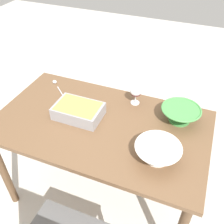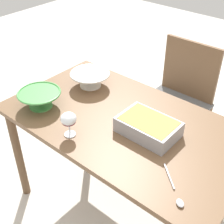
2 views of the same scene
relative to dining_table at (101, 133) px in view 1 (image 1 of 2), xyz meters
name	(u,v)px [view 1 (image 1 of 2)]	position (x,y,z in m)	size (l,w,h in m)	color
ground_plane	(103,190)	(0.00, 0.00, -0.66)	(8.00, 8.00, 0.00)	beige
dining_table	(101,133)	(0.00, 0.00, 0.00)	(1.35, 0.77, 0.75)	brown
wine_glass	(136,92)	(-0.14, -0.28, 0.19)	(0.08, 0.08, 0.14)	white
casserole_dish	(78,110)	(0.16, -0.01, 0.14)	(0.30, 0.20, 0.08)	#99999E
mixing_bowl	(180,114)	(-0.46, -0.21, 0.15)	(0.25, 0.25, 0.10)	#4C994C
small_bowl	(158,151)	(-0.40, 0.15, 0.15)	(0.25, 0.25, 0.09)	white
serving_spoon	(57,85)	(0.47, -0.26, 0.10)	(0.20, 0.18, 0.01)	silver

